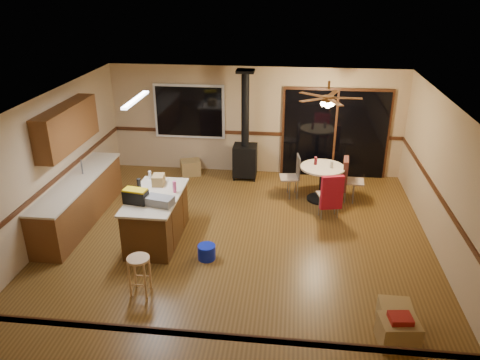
% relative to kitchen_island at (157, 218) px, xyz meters
% --- Properties ---
extents(floor, '(7.00, 7.00, 0.00)m').
position_rel_kitchen_island_xyz_m(floor, '(1.50, 0.00, -0.45)').
color(floor, brown).
rests_on(floor, ground).
extents(ceiling, '(7.00, 7.00, 0.00)m').
position_rel_kitchen_island_xyz_m(ceiling, '(1.50, 0.00, 2.15)').
color(ceiling, silver).
rests_on(ceiling, ground).
extents(wall_back, '(7.00, 0.00, 7.00)m').
position_rel_kitchen_island_xyz_m(wall_back, '(1.50, 3.50, 0.85)').
color(wall_back, tan).
rests_on(wall_back, ground).
extents(wall_front, '(7.00, 0.00, 7.00)m').
position_rel_kitchen_island_xyz_m(wall_front, '(1.50, -3.50, 0.85)').
color(wall_front, tan).
rests_on(wall_front, ground).
extents(wall_left, '(0.00, 7.00, 7.00)m').
position_rel_kitchen_island_xyz_m(wall_left, '(-2.00, 0.00, 0.85)').
color(wall_left, tan).
rests_on(wall_left, ground).
extents(wall_right, '(0.00, 7.00, 7.00)m').
position_rel_kitchen_island_xyz_m(wall_right, '(5.00, 0.00, 0.85)').
color(wall_right, tan).
rests_on(wall_right, ground).
extents(chair_rail, '(7.00, 7.00, 0.08)m').
position_rel_kitchen_island_xyz_m(chair_rail, '(1.50, 0.00, 0.55)').
color(chair_rail, '#3D1E0F').
rests_on(chair_rail, ground).
extents(window, '(1.72, 0.10, 1.32)m').
position_rel_kitchen_island_xyz_m(window, '(-0.10, 3.45, 1.05)').
color(window, black).
rests_on(window, ground).
extents(sliding_door, '(2.52, 0.10, 2.10)m').
position_rel_kitchen_island_xyz_m(sliding_door, '(3.40, 3.45, 0.60)').
color(sliding_door, black).
rests_on(sliding_door, ground).
extents(lower_cabinets, '(0.60, 3.00, 0.86)m').
position_rel_kitchen_island_xyz_m(lower_cabinets, '(-1.70, 0.50, -0.02)').
color(lower_cabinets, brown).
rests_on(lower_cabinets, ground).
extents(countertop, '(0.64, 3.04, 0.04)m').
position_rel_kitchen_island_xyz_m(countertop, '(-1.70, 0.50, 0.43)').
color(countertop, beige).
rests_on(countertop, lower_cabinets).
extents(upper_cabinets, '(0.35, 2.00, 0.80)m').
position_rel_kitchen_island_xyz_m(upper_cabinets, '(-1.83, 0.70, 1.45)').
color(upper_cabinets, brown).
rests_on(upper_cabinets, ground).
extents(kitchen_island, '(0.88, 1.68, 0.90)m').
position_rel_kitchen_island_xyz_m(kitchen_island, '(0.00, 0.00, 0.00)').
color(kitchen_island, '#492B12').
rests_on(kitchen_island, ground).
extents(wood_stove, '(0.55, 0.50, 2.52)m').
position_rel_kitchen_island_xyz_m(wood_stove, '(1.30, 3.05, 0.28)').
color(wood_stove, black).
rests_on(wood_stove, ground).
extents(ceiling_fan, '(0.24, 0.24, 0.55)m').
position_rel_kitchen_island_xyz_m(ceiling_fan, '(3.07, 2.04, 1.76)').
color(ceiling_fan, brown).
rests_on(ceiling_fan, ceiling).
extents(fluorescent_strip, '(0.10, 1.20, 0.04)m').
position_rel_kitchen_island_xyz_m(fluorescent_strip, '(-0.30, 0.30, 2.11)').
color(fluorescent_strip, white).
rests_on(fluorescent_strip, ceiling).
extents(toolbox_grey, '(0.52, 0.36, 0.15)m').
position_rel_kitchen_island_xyz_m(toolbox_grey, '(0.18, -0.35, 0.52)').
color(toolbox_grey, slate).
rests_on(toolbox_grey, kitchen_island).
extents(toolbox_black, '(0.44, 0.28, 0.23)m').
position_rel_kitchen_island_xyz_m(toolbox_black, '(-0.24, -0.32, 0.56)').
color(toolbox_black, black).
rests_on(toolbox_black, kitchen_island).
extents(toolbox_yellow_lid, '(0.42, 0.27, 0.03)m').
position_rel_kitchen_island_xyz_m(toolbox_yellow_lid, '(-0.24, -0.32, 0.69)').
color(toolbox_yellow_lid, gold).
rests_on(toolbox_yellow_lid, toolbox_black).
extents(box_on_island, '(0.24, 0.31, 0.19)m').
position_rel_kitchen_island_xyz_m(box_on_island, '(-0.06, 0.48, 0.54)').
color(box_on_island, olive).
rests_on(box_on_island, kitchen_island).
extents(bottle_dark, '(0.07, 0.07, 0.26)m').
position_rel_kitchen_island_xyz_m(bottle_dark, '(-0.32, 0.13, 0.57)').
color(bottle_dark, black).
rests_on(bottle_dark, kitchen_island).
extents(bottle_pink, '(0.07, 0.07, 0.21)m').
position_rel_kitchen_island_xyz_m(bottle_pink, '(0.32, 0.18, 0.55)').
color(bottle_pink, '#D84C8C').
rests_on(bottle_pink, kitchen_island).
extents(bottle_white, '(0.07, 0.07, 0.16)m').
position_rel_kitchen_island_xyz_m(bottle_white, '(-0.30, 0.71, 0.53)').
color(bottle_white, white).
rests_on(bottle_white, kitchen_island).
extents(bar_stool, '(0.35, 0.35, 0.63)m').
position_rel_kitchen_island_xyz_m(bar_stool, '(0.18, -1.59, -0.14)').
color(bar_stool, tan).
rests_on(bar_stool, floor).
extents(blue_bucket, '(0.40, 0.40, 0.26)m').
position_rel_kitchen_island_xyz_m(blue_bucket, '(1.02, -0.54, -0.32)').
color(blue_bucket, '#0C1DB4').
rests_on(blue_bucket, floor).
extents(dining_table, '(0.95, 0.95, 0.78)m').
position_rel_kitchen_island_xyz_m(dining_table, '(3.07, 2.04, 0.08)').
color(dining_table, black).
rests_on(dining_table, ground).
extents(glass_red, '(0.09, 0.09, 0.17)m').
position_rel_kitchen_island_xyz_m(glass_red, '(2.92, 2.14, 0.41)').
color(glass_red, '#590C14').
rests_on(glass_red, dining_table).
extents(glass_cream, '(0.08, 0.08, 0.15)m').
position_rel_kitchen_island_xyz_m(glass_cream, '(3.25, 1.99, 0.40)').
color(glass_cream, beige).
rests_on(glass_cream, dining_table).
extents(chair_left, '(0.46, 0.45, 0.51)m').
position_rel_kitchen_island_xyz_m(chair_left, '(2.47, 2.16, 0.14)').
color(chair_left, tan).
rests_on(chair_left, ground).
extents(chair_near, '(0.52, 0.55, 0.70)m').
position_rel_kitchen_island_xyz_m(chair_near, '(3.21, 1.17, 0.14)').
color(chair_near, tan).
rests_on(chair_near, ground).
extents(chair_right, '(0.50, 0.46, 0.70)m').
position_rel_kitchen_island_xyz_m(chair_right, '(3.59, 2.11, 0.14)').
color(chair_right, tan).
rests_on(chair_right, ground).
extents(box_under_window, '(0.56, 0.51, 0.37)m').
position_rel_kitchen_island_xyz_m(box_under_window, '(-0.05, 3.10, -0.27)').
color(box_under_window, olive).
rests_on(box_under_window, floor).
extents(box_corner_a, '(0.55, 0.48, 0.38)m').
position_rel_kitchen_island_xyz_m(box_corner_a, '(3.91, -2.26, -0.26)').
color(box_corner_a, olive).
rests_on(box_corner_a, floor).
extents(box_corner_b, '(0.44, 0.38, 0.35)m').
position_rel_kitchen_island_xyz_m(box_corner_b, '(3.93, -1.88, -0.28)').
color(box_corner_b, olive).
rests_on(box_corner_b, floor).
extents(box_small_red, '(0.32, 0.27, 0.08)m').
position_rel_kitchen_island_xyz_m(box_small_red, '(3.91, -2.26, -0.03)').
color(box_small_red, maroon).
rests_on(box_small_red, box_corner_a).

